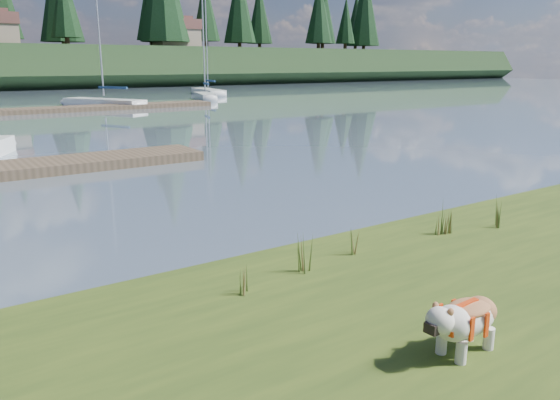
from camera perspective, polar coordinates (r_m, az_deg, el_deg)
bulldog at (r=5.82m, az=18.82°, el=-11.55°), size 1.00×0.45×0.60m
dock_far at (r=38.85m, az=-25.52°, el=8.37°), size 26.00×2.20×0.30m
sailboat_bg_3 at (r=43.12m, az=-18.53°, el=9.69°), size 4.96×7.66×11.52m
sailboat_bg_4 at (r=49.15m, az=-7.92°, el=10.75°), size 2.89×6.07×9.06m
sailboat_bg_5 at (r=56.95m, az=-7.73°, el=11.20°), size 3.03×8.18×11.47m
weed_0 at (r=7.60m, az=2.60°, el=-5.29°), size 0.17×0.14×0.70m
weed_1 at (r=8.34m, az=7.80°, el=-4.45°), size 0.17×0.14×0.42m
weed_2 at (r=9.59m, az=16.20°, el=-1.96°), size 0.17×0.14×0.60m
weed_3 at (r=6.92m, az=-3.85°, el=-8.23°), size 0.17×0.14×0.45m
weed_4 at (r=9.71m, az=17.16°, el=-2.22°), size 0.17×0.14×0.45m
weed_5 at (r=10.36m, az=21.90°, el=-0.99°), size 0.17×0.14×0.71m
mud_lip at (r=8.37m, az=-3.12°, el=-7.62°), size 60.00×0.50×0.14m
conifer_5 at (r=80.90m, az=-21.66°, el=18.69°), size 3.96×3.96×10.35m
conifer_7 at (r=92.08m, az=-4.31°, el=19.78°), size 5.28×5.28×13.20m
conifer_8 at (r=95.99m, az=4.10°, el=19.15°), size 4.62×4.62×11.77m
conifer_9 at (r=106.78m, az=8.87°, el=19.25°), size 5.94×5.94×14.62m
house_2 at (r=84.51m, az=-10.91°, el=16.77°), size 6.30×5.30×4.65m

